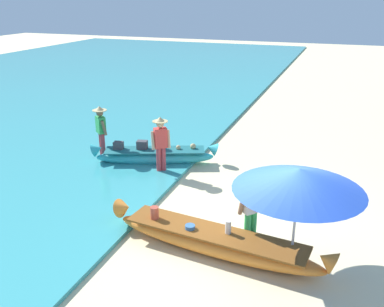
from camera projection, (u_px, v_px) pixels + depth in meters
ground_plane at (253, 241)px, 9.05m from camera, size 80.00×80.00×0.00m
boat_orange_foreground at (214, 241)px, 8.57m from camera, size 4.81×1.22×0.76m
boat_cyan_midground at (155, 156)px, 13.06m from camera, size 3.79×1.95×0.75m
person_vendor_hatted at (161, 141)px, 12.12m from camera, size 0.55×0.50×1.72m
person_tourist_customer at (251, 209)px, 8.52m from camera, size 0.50×0.54×1.59m
person_vendor_assistant at (101, 129)px, 13.20m from camera, size 0.54×0.49×1.74m
patio_umbrella_large at (299, 180)px, 7.59m from camera, size 2.40×2.40×2.05m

